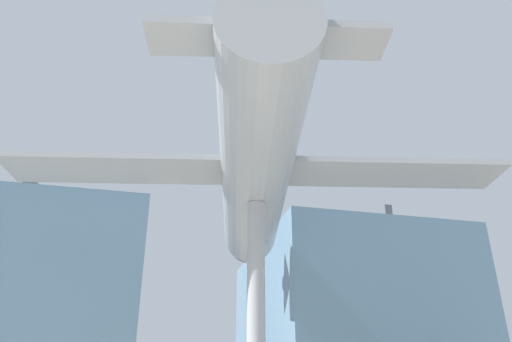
# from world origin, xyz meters

# --- Properties ---
(glass_pavilion_left) EXTENTS (9.76, 12.41, 10.03)m
(glass_pavilion_left) POSITION_xyz_m (-7.93, 12.36, 4.73)
(glass_pavilion_left) COLOR #60849E
(glass_pavilion_left) RESTS_ON ground_plane
(glass_pavilion_right) EXTENTS (9.76, 12.41, 10.03)m
(glass_pavilion_right) POSITION_xyz_m (7.93, 12.36, 4.73)
(glass_pavilion_right) COLOR #60849E
(glass_pavilion_right) RESTS_ON ground_plane
(support_pylon_central) EXTENTS (0.50, 0.50, 6.90)m
(support_pylon_central) POSITION_xyz_m (0.00, 0.00, 3.45)
(support_pylon_central) COLOR #999EA3
(support_pylon_central) RESTS_ON ground_plane
(suspended_airplane) EXTENTS (15.07, 14.64, 3.58)m
(suspended_airplane) POSITION_xyz_m (0.04, 0.20, 7.98)
(suspended_airplane) COLOR #93999E
(suspended_airplane) RESTS_ON support_pylon_central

